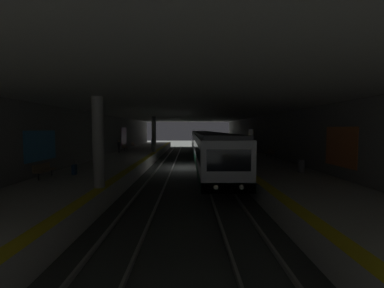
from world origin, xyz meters
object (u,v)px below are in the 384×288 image
object	(u,v)px
metro_train	(204,144)
person_waiting_near	(152,144)
bench_right_mid	(125,147)
suitcase_rolling	(74,170)
pillar_far	(154,134)
bench_right_near	(44,169)
bench_left_far	(246,146)
backpack_on_floor	(257,152)
bench_right_far	(133,144)
pillar_near	(98,142)
trash_bin	(301,166)
bench_left_near	(270,152)
bench_left_mid	(251,147)
person_walking_mid	(119,146)

from	to	relation	value
metro_train	person_waiting_near	bearing A→B (deg)	67.28
bench_right_mid	suitcase_rolling	world-z (taller)	suitcase_rolling
pillar_far	bench_right_near	size ratio (longest dim) A/B	2.68
pillar_far	bench_right_near	bearing A→B (deg)	166.41
person_waiting_near	suitcase_rolling	distance (m)	19.89
bench_left_far	suitcase_rolling	xyz separation A→B (m)	(-20.32, 15.75, -0.19)
pillar_far	backpack_on_floor	distance (m)	13.13
pillar_far	bench_right_near	world-z (taller)	pillar_far
bench_right_near	bench_right_far	bearing A→B (deg)	0.00
pillar_far	suitcase_rolling	size ratio (longest dim) A/B	4.75
metro_train	bench_right_far	bearing A→B (deg)	59.50
pillar_near	trash_bin	distance (m)	12.97
bench_left_near	trash_bin	distance (m)	8.86
pillar_far	person_waiting_near	distance (m)	3.91
bench_left_mid	backpack_on_floor	world-z (taller)	bench_left_mid
bench_left_mid	bench_right_mid	distance (m)	17.10
backpack_on_floor	bench_right_mid	bearing A→B (deg)	76.21
bench_left_near	person_walking_mid	bearing A→B (deg)	72.55
suitcase_rolling	pillar_near	bearing A→B (deg)	-141.00
bench_left_mid	suitcase_rolling	size ratio (longest dim) A/B	1.77
bench_right_mid	person_waiting_near	world-z (taller)	person_waiting_near
bench_right_near	bench_right_far	size ratio (longest dim) A/B	1.00
pillar_far	metro_train	bearing A→B (deg)	-85.68
bench_left_near	bench_right_near	bearing A→B (deg)	121.70
person_waiting_near	metro_train	bearing A→B (deg)	-112.72
pillar_near	bench_left_far	size ratio (longest dim) A/B	2.68
metro_train	backpack_on_floor	size ratio (longest dim) A/B	101.57
bench_left_far	person_walking_mid	world-z (taller)	person_walking_mid
bench_right_mid	bench_left_far	bearing A→B (deg)	-81.94
bench_right_far	backpack_on_floor	xyz separation A→B (m)	(-9.28, -16.91, -0.32)
backpack_on_floor	trash_bin	bearing A→B (deg)	177.48
person_waiting_near	trash_bin	distance (m)	23.11
person_walking_mid	suitcase_rolling	size ratio (longest dim) A/B	1.60
pillar_far	backpack_on_floor	world-z (taller)	pillar_far
bench_left_far	trash_bin	size ratio (longest dim) A/B	2.00
bench_right_mid	suitcase_rolling	bearing A→B (deg)	-175.79
person_waiting_near	backpack_on_floor	size ratio (longest dim) A/B	3.98
pillar_far	bench_left_far	size ratio (longest dim) A/B	2.68
metro_train	backpack_on_floor	xyz separation A→B (m)	(-2.95, -6.18, -0.78)
metro_train	suitcase_rolling	world-z (taller)	metro_train
person_walking_mid	trash_bin	xyz separation A→B (m)	(-14.18, -16.28, -0.40)
metro_train	bench_left_mid	bearing A→B (deg)	-87.77
bench_left_mid	bench_right_far	world-z (taller)	same
bench_right_far	bench_right_near	bearing A→B (deg)	180.00
pillar_far	trash_bin	xyz separation A→B (m)	(-15.60, -12.15, -1.85)
bench_left_far	suitcase_rolling	world-z (taller)	suitcase_rolling
bench_right_far	suitcase_rolling	xyz separation A→B (m)	(-23.03, -1.32, -0.19)
backpack_on_floor	person_waiting_near	bearing A→B (deg)	65.97
bench_left_far	backpack_on_floor	size ratio (longest dim) A/B	4.25
metro_train	bench_left_near	world-z (taller)	metro_train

